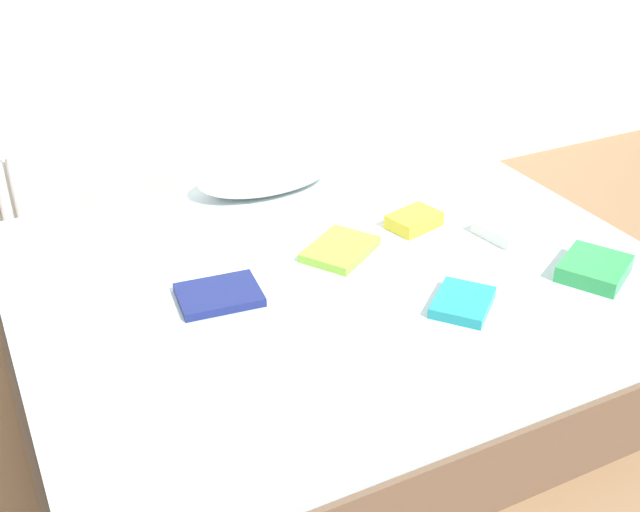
{
  "coord_description": "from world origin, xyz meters",
  "views": [
    {
      "loc": [
        -0.99,
        -1.93,
        1.77
      ],
      "look_at": [
        0.0,
        0.05,
        0.48
      ],
      "focal_mm": 43.96,
      "sensor_mm": 36.0,
      "label": 1
    }
  ],
  "objects_px": {
    "bed": "(327,322)",
    "textbook_white": "(507,229)",
    "textbook_lime": "(340,249)",
    "textbook_navy": "(219,295)",
    "textbook_green": "(594,268)",
    "textbook_yellow": "(414,220)",
    "textbook_teal": "(463,302)",
    "pillow": "(266,172)"
  },
  "relations": [
    {
      "from": "pillow",
      "to": "textbook_green",
      "type": "distance_m",
      "value": 1.21
    },
    {
      "from": "textbook_white",
      "to": "textbook_lime",
      "type": "bearing_deg",
      "value": 156.78
    },
    {
      "from": "textbook_navy",
      "to": "textbook_green",
      "type": "bearing_deg",
      "value": -13.93
    },
    {
      "from": "textbook_lime",
      "to": "textbook_navy",
      "type": "bearing_deg",
      "value": 156.86
    },
    {
      "from": "bed",
      "to": "textbook_navy",
      "type": "bearing_deg",
      "value": -169.55
    },
    {
      "from": "pillow",
      "to": "bed",
      "type": "bearing_deg",
      "value": -92.46
    },
    {
      "from": "textbook_yellow",
      "to": "textbook_white",
      "type": "bearing_deg",
      "value": -51.03
    },
    {
      "from": "textbook_green",
      "to": "textbook_lime",
      "type": "relative_size",
      "value": 0.87
    },
    {
      "from": "textbook_green",
      "to": "textbook_lime",
      "type": "distance_m",
      "value": 0.79
    },
    {
      "from": "bed",
      "to": "textbook_navy",
      "type": "xyz_separation_m",
      "value": [
        -0.39,
        -0.07,
        0.27
      ]
    },
    {
      "from": "bed",
      "to": "textbook_white",
      "type": "height_order",
      "value": "textbook_white"
    },
    {
      "from": "textbook_navy",
      "to": "bed",
      "type": "bearing_deg",
      "value": 16.47
    },
    {
      "from": "pillow",
      "to": "textbook_lime",
      "type": "xyz_separation_m",
      "value": [
        0.03,
        -0.54,
        -0.06
      ]
    },
    {
      "from": "pillow",
      "to": "textbook_green",
      "type": "relative_size",
      "value": 2.57
    },
    {
      "from": "textbook_lime",
      "to": "textbook_navy",
      "type": "xyz_separation_m",
      "value": [
        -0.44,
        -0.08,
        -0.0
      ]
    },
    {
      "from": "textbook_green",
      "to": "textbook_lime",
      "type": "bearing_deg",
      "value": 113.35
    },
    {
      "from": "pillow",
      "to": "textbook_navy",
      "type": "relative_size",
      "value": 2.24
    },
    {
      "from": "textbook_teal",
      "to": "textbook_lime",
      "type": "xyz_separation_m",
      "value": [
        -0.17,
        0.43,
        -0.0
      ]
    },
    {
      "from": "textbook_white",
      "to": "pillow",
      "type": "bearing_deg",
      "value": 121.59
    },
    {
      "from": "textbook_teal",
      "to": "textbook_lime",
      "type": "relative_size",
      "value": 0.81
    },
    {
      "from": "bed",
      "to": "textbook_lime",
      "type": "height_order",
      "value": "textbook_lime"
    },
    {
      "from": "textbook_yellow",
      "to": "textbook_lime",
      "type": "bearing_deg",
      "value": 174.6
    },
    {
      "from": "bed",
      "to": "textbook_yellow",
      "type": "distance_m",
      "value": 0.46
    },
    {
      "from": "textbook_navy",
      "to": "textbook_yellow",
      "type": "height_order",
      "value": "textbook_yellow"
    },
    {
      "from": "textbook_lime",
      "to": "textbook_navy",
      "type": "relative_size",
      "value": 1.0
    },
    {
      "from": "textbook_lime",
      "to": "textbook_navy",
      "type": "height_order",
      "value": "textbook_lime"
    },
    {
      "from": "textbook_green",
      "to": "textbook_yellow",
      "type": "distance_m",
      "value": 0.61
    },
    {
      "from": "textbook_yellow",
      "to": "textbook_white",
      "type": "xyz_separation_m",
      "value": [
        0.25,
        -0.19,
        -0.0
      ]
    },
    {
      "from": "textbook_green",
      "to": "textbook_teal",
      "type": "relative_size",
      "value": 1.08
    },
    {
      "from": "pillow",
      "to": "textbook_navy",
      "type": "bearing_deg",
      "value": -123.85
    },
    {
      "from": "textbook_teal",
      "to": "textbook_white",
      "type": "height_order",
      "value": "textbook_white"
    },
    {
      "from": "pillow",
      "to": "textbook_yellow",
      "type": "height_order",
      "value": "pillow"
    },
    {
      "from": "bed",
      "to": "textbook_lime",
      "type": "bearing_deg",
      "value": 7.11
    },
    {
      "from": "textbook_green",
      "to": "textbook_lime",
      "type": "height_order",
      "value": "textbook_green"
    },
    {
      "from": "textbook_teal",
      "to": "textbook_white",
      "type": "bearing_deg",
      "value": -3.46
    },
    {
      "from": "bed",
      "to": "pillow",
      "type": "xyz_separation_m",
      "value": [
        0.02,
        0.55,
        0.33
      ]
    },
    {
      "from": "textbook_green",
      "to": "textbook_yellow",
      "type": "relative_size",
      "value": 1.2
    },
    {
      "from": "pillow",
      "to": "textbook_yellow",
      "type": "distance_m",
      "value": 0.6
    },
    {
      "from": "textbook_navy",
      "to": "textbook_yellow",
      "type": "xyz_separation_m",
      "value": [
        0.76,
        0.13,
        0.01
      ]
    },
    {
      "from": "textbook_navy",
      "to": "textbook_white",
      "type": "bearing_deg",
      "value": 2.66
    },
    {
      "from": "pillow",
      "to": "textbook_lime",
      "type": "bearing_deg",
      "value": -87.1
    },
    {
      "from": "textbook_lime",
      "to": "textbook_yellow",
      "type": "xyz_separation_m",
      "value": [
        0.31,
        0.05,
        0.01
      ]
    }
  ]
}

